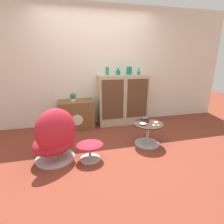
{
  "coord_description": "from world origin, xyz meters",
  "views": [
    {
      "loc": [
        -0.64,
        -2.6,
        1.52
      ],
      "look_at": [
        0.11,
        0.39,
        0.55
      ],
      "focal_mm": 28.0,
      "sensor_mm": 36.0,
      "label": 1
    }
  ],
  "objects": [
    {
      "name": "ottoman",
      "position": [
        -0.39,
        -0.21,
        0.21
      ],
      "size": [
        0.42,
        0.36,
        0.29
      ],
      "color": "#B7B7BC",
      "rests_on": "ground_plane"
    },
    {
      "name": "ground_plane",
      "position": [
        0.0,
        0.0,
        0.0
      ],
      "size": [
        12.0,
        12.0,
        0.0
      ],
      "primitive_type": "plane",
      "color": "brown"
    },
    {
      "name": "book_stack",
      "position": [
        0.66,
        0.14,
        0.44
      ],
      "size": [
        0.13,
        0.12,
        0.07
      ],
      "color": "#237038",
      "rests_on": "coffee_table"
    },
    {
      "name": "bowl",
      "position": [
        0.57,
        0.01,
        0.42
      ],
      "size": [
        0.13,
        0.13,
        0.04
      ],
      "color": "beige",
      "rests_on": "coffee_table"
    },
    {
      "name": "vase_leftmost",
      "position": [
        0.2,
        1.19,
        1.23
      ],
      "size": [
        0.08,
        0.08,
        0.17
      ],
      "color": "#2D8E6B",
      "rests_on": "sideboard"
    },
    {
      "name": "vase_inner_right",
      "position": [
        0.7,
        1.19,
        1.23
      ],
      "size": [
        0.12,
        0.12,
        0.17
      ],
      "color": "#147A75",
      "rests_on": "sideboard"
    },
    {
      "name": "egg_chair",
      "position": [
        -0.89,
        -0.11,
        0.37
      ],
      "size": [
        0.86,
        0.84,
        0.85
      ],
      "color": "#B7B7BC",
      "rests_on": "ground_plane"
    },
    {
      "name": "wall_back",
      "position": [
        0.0,
        1.41,
        1.3
      ],
      "size": [
        6.4,
        0.06,
        2.6
      ],
      "color": "silver",
      "rests_on": "ground_plane"
    },
    {
      "name": "sideboard",
      "position": [
        0.56,
        1.19,
        0.57
      ],
      "size": [
        1.15,
        0.4,
        1.15
      ],
      "color": "tan",
      "rests_on": "ground_plane"
    },
    {
      "name": "vase_rightmost",
      "position": [
        0.94,
        1.19,
        1.19
      ],
      "size": [
        0.09,
        0.09,
        0.14
      ],
      "color": "teal",
      "rests_on": "sideboard"
    },
    {
      "name": "potted_plant",
      "position": [
        -0.57,
        1.15,
        0.71
      ],
      "size": [
        0.13,
        0.13,
        0.17
      ],
      "color": "silver",
      "rests_on": "tv_console"
    },
    {
      "name": "coffee_table",
      "position": [
        0.68,
        0.04,
        0.22
      ],
      "size": [
        0.52,
        0.52,
        0.4
      ],
      "color": "#B7B7BC",
      "rests_on": "ground_plane"
    },
    {
      "name": "vase_inner_left",
      "position": [
        0.45,
        1.19,
        1.2
      ],
      "size": [
        0.1,
        0.1,
        0.15
      ],
      "color": "#147A75",
      "rests_on": "sideboard"
    },
    {
      "name": "teacup",
      "position": [
        0.77,
        -0.07,
        0.43
      ],
      "size": [
        0.11,
        0.11,
        0.06
      ],
      "color": "silver",
      "rests_on": "coffee_table"
    },
    {
      "name": "tv_console",
      "position": [
        -0.51,
        1.15,
        0.31
      ],
      "size": [
        0.75,
        0.47,
        0.62
      ],
      "color": "brown",
      "rests_on": "ground_plane"
    }
  ]
}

